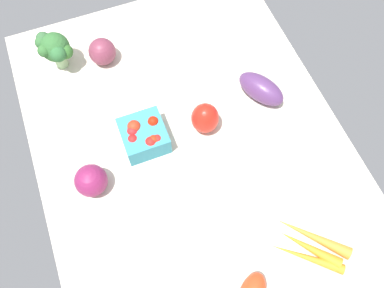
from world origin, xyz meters
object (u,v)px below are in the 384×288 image
object	(u,v)px
bell_pepper_red	(205,118)
berry_basket	(144,136)
eggplant	(261,89)
red_onion_center	(91,181)
red_onion_near_basket	(102,52)
carrot_bunch	(310,245)
broccoli_head	(55,48)

from	to	relation	value
bell_pepper_red	berry_basket	bearing A→B (deg)	-94.73
eggplant	red_onion_center	world-z (taller)	red_onion_center
red_onion_near_basket	eggplant	distance (cm)	43.91
red_onion_center	carrot_bunch	world-z (taller)	red_onion_center
broccoli_head	red_onion_near_basket	bearing A→B (deg)	77.68
berry_basket	red_onion_center	bearing A→B (deg)	-65.38
broccoli_head	red_onion_center	size ratio (longest dim) A/B	1.45
broccoli_head	berry_basket	bearing A→B (deg)	24.67
broccoli_head	berry_basket	size ratio (longest dim) A/B	1.05
red_onion_center	berry_basket	bearing A→B (deg)	114.62
red_onion_near_basket	carrot_bunch	size ratio (longest dim) A/B	0.43
broccoli_head	bell_pepper_red	xyz separation A→B (cm)	(32.05, 29.67, -2.77)
berry_basket	eggplant	distance (cm)	32.74
eggplant	carrot_bunch	distance (cm)	40.65
broccoli_head	bell_pepper_red	size ratio (longest dim) A/B	1.26
red_onion_near_basket	eggplant	xyz separation A→B (cm)	(26.03, 35.36, -0.46)
red_onion_center	red_onion_near_basket	bearing A→B (deg)	160.75
red_onion_near_basket	bell_pepper_red	bearing A→B (deg)	31.69
eggplant	broccoli_head	bearing A→B (deg)	-151.73
red_onion_center	carrot_bunch	distance (cm)	51.47
red_onion_near_basket	berry_basket	xyz separation A→B (cm)	(28.26, 2.70, -0.12)
bell_pepper_red	eggplant	xyz separation A→B (cm)	(-3.52, 17.11, -1.19)
bell_pepper_red	berry_basket	distance (cm)	15.62
red_onion_center	carrot_bunch	bearing A→B (deg)	52.95
eggplant	carrot_bunch	bearing A→B (deg)	-39.71
bell_pepper_red	red_onion_near_basket	bearing A→B (deg)	-148.31
bell_pepper_red	carrot_bunch	xyz separation A→B (cm)	(36.55, 10.52, -3.08)
broccoli_head	bell_pepper_red	distance (cm)	43.76
bell_pepper_red	berry_basket	xyz separation A→B (cm)	(-1.29, -15.54, -0.86)
berry_basket	eggplant	xyz separation A→B (cm)	(-2.23, 32.66, -0.34)
eggplant	carrot_bunch	size ratio (longest dim) A/B	0.77
red_onion_center	carrot_bunch	xyz separation A→B (cm)	(30.98, 41.03, -2.49)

